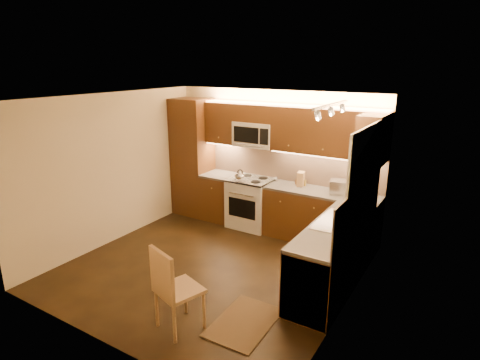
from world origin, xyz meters
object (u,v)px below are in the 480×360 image
Objects in this scene: stove at (251,203)px; soap_bottle at (370,204)px; sink at (339,217)px; toaster_oven at (342,187)px; dining_chair at (179,288)px; microwave at (255,134)px; kettle at (240,175)px; knife_block at (301,179)px.

stove is 2.35m from soap_bottle.
sink is 1.27m from toaster_oven.
soap_bottle is (2.24, -0.44, 0.53)m from stove.
stove is at bearing 150.64° from sink.
toaster_oven is (-0.35, 1.22, 0.03)m from sink.
sink is at bearing -85.20° from toaster_oven.
sink is 0.84× the size of dining_chair.
microwave is at bearing 179.88° from soap_bottle.
kettle is (-0.11, -0.36, -0.69)m from microwave.
stove is 1.07× the size of sink.
dining_chair is (0.92, -2.80, -0.51)m from kettle.
dining_chair is (0.81, -3.02, 0.05)m from stove.
stove is 0.89× the size of dining_chair.
stove is 4.85× the size of soap_bottle.
kettle is 0.21× the size of dining_chair.
soap_bottle is at bearing 9.93° from kettle.
kettle reaches higher than stove.
soap_bottle is (2.24, -0.58, -0.73)m from microwave.
soap_bottle is at bearing -14.48° from microwave.
dining_chair is (-0.10, -3.16, -0.51)m from knife_block.
toaster_oven is at bearing 25.66° from kettle.
kettle is at bearing 179.02° from toaster_oven.
knife_block is at bearing 34.79° from kettle.
dining_chair is (-1.43, -2.58, -0.48)m from soap_bottle.
dining_chair is at bearing -122.14° from sink.
sink is 2.40× the size of toaster_oven.
kettle reaches higher than toaster_oven.
knife_block reaches higher than sink.
soap_bottle is at bearing -35.48° from knife_block.
kettle reaches higher than soap_bottle.
knife_block reaches higher than toaster_oven.
dining_chair is (-0.84, -3.12, -0.49)m from toaster_oven.
knife_block is (0.91, 0.14, 0.56)m from stove.
dining_chair is at bearing -116.37° from toaster_oven.
kettle is 2.36m from soap_bottle.
sink is 1.67m from knife_block.
toaster_oven is 1.46× the size of knife_block.
knife_block is (0.91, 0.00, -0.70)m from microwave.
knife_block reaches higher than stove.
knife_block is at bearing 106.40° from dining_chair.
soap_bottle is (0.24, 0.68, 0.02)m from sink.
sink is 3.49× the size of knife_block.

